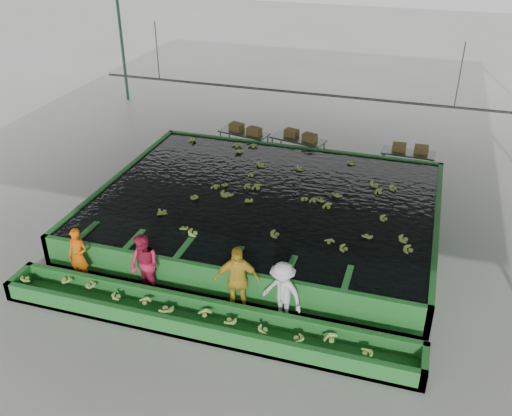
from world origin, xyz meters
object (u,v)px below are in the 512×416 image
(packing_table_left, at_px, (244,142))
(packing_table_right, at_px, (407,163))
(box_stack_right, at_px, (410,152))
(worker_a, at_px, (78,256))
(worker_b, at_px, (145,266))
(box_stack_left, at_px, (245,133))
(worker_c, at_px, (237,281))
(packing_table_mid, at_px, (298,150))
(worker_d, at_px, (282,293))
(box_stack_mid, at_px, (300,139))
(sorting_trough, at_px, (202,320))
(flotation_tank, at_px, (266,209))

(packing_table_left, relative_size, packing_table_right, 1.04)
(box_stack_right, bearing_deg, packing_table_right, -131.94)
(worker_a, distance_m, worker_b, 1.87)
(worker_a, distance_m, box_stack_left, 9.11)
(worker_c, bearing_deg, box_stack_right, 52.23)
(packing_table_left, distance_m, box_stack_right, 6.15)
(packing_table_left, xyz_separation_m, packing_table_mid, (2.14, -0.10, 0.02))
(worker_a, bearing_deg, worker_b, 0.39)
(worker_a, distance_m, worker_d, 5.35)
(packing_table_mid, relative_size, box_stack_mid, 1.58)
(worker_b, distance_m, box_stack_right, 10.70)
(sorting_trough, xyz_separation_m, box_stack_mid, (-0.06, 9.74, 0.66))
(packing_table_mid, xyz_separation_m, box_stack_left, (-2.06, 0.04, 0.41))
(packing_table_mid, xyz_separation_m, box_stack_mid, (0.09, -0.02, 0.45))
(worker_d, xyz_separation_m, box_stack_left, (-3.87, 8.99, 0.06))
(worker_d, bearing_deg, worker_c, -160.40)
(sorting_trough, bearing_deg, packing_table_left, 103.05)
(box_stack_left, bearing_deg, packing_table_left, 141.02)
(worker_b, bearing_deg, flotation_tank, 89.70)
(worker_a, relative_size, worker_c, 0.83)
(sorting_trough, bearing_deg, packing_table_right, 68.86)
(packing_table_mid, bearing_deg, sorting_trough, -89.13)
(box_stack_mid, bearing_deg, box_stack_right, 2.09)
(sorting_trough, relative_size, box_stack_left, 7.59)
(worker_b, bearing_deg, worker_d, 22.62)
(flotation_tank, bearing_deg, worker_a, -130.59)
(worker_a, relative_size, worker_d, 0.94)
(worker_d, bearing_deg, packing_table_right, 96.29)
(worker_c, distance_m, box_stack_right, 9.66)
(worker_b, distance_m, packing_table_left, 9.08)
(worker_c, height_order, box_stack_left, worker_c)
(worker_b, distance_m, packing_table_right, 10.64)
(sorting_trough, relative_size, worker_c, 5.47)
(worker_d, distance_m, box_stack_right, 9.34)
(worker_c, bearing_deg, flotation_tank, 79.59)
(worker_c, xyz_separation_m, box_stack_right, (3.28, 9.08, -0.08))
(worker_d, relative_size, packing_table_right, 0.88)
(worker_a, height_order, box_stack_left, worker_a)
(worker_d, xyz_separation_m, packing_table_right, (2.14, 9.03, -0.39))
(worker_b, relative_size, worker_c, 0.91)
(worker_d, distance_m, box_stack_left, 9.79)
(sorting_trough, bearing_deg, box_stack_mid, 90.37)
(flotation_tank, height_order, worker_d, worker_d)
(worker_d, distance_m, box_stack_mid, 9.10)
(box_stack_left, bearing_deg, worker_b, -87.53)
(worker_a, height_order, worker_d, worker_d)
(worker_c, relative_size, packing_table_left, 0.96)
(worker_d, height_order, packing_table_right, worker_d)
(packing_table_mid, height_order, packing_table_right, packing_table_mid)
(sorting_trough, distance_m, box_stack_mid, 9.76)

